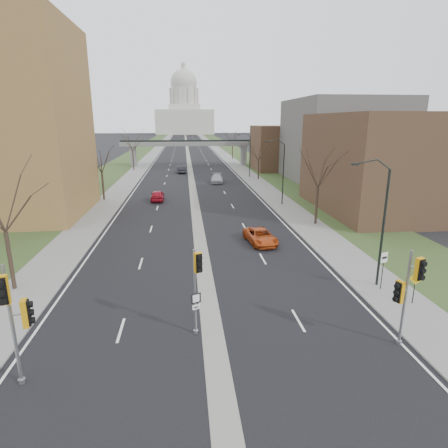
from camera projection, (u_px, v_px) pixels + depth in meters
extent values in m
plane|color=black|center=(214.00, 346.00, 19.11)|extent=(700.00, 700.00, 0.00)
cube|color=black|center=(187.00, 147.00, 162.88)|extent=(20.00, 600.00, 0.01)
cube|color=gray|center=(187.00, 147.00, 162.89)|extent=(1.20, 600.00, 0.02)
cube|color=gray|center=(214.00, 147.00, 164.08)|extent=(4.00, 600.00, 0.12)
cube|color=gray|center=(159.00, 147.00, 161.66)|extent=(4.00, 600.00, 0.12)
cube|color=#2B411E|center=(228.00, 147.00, 164.69)|extent=(8.00, 600.00, 0.10)
cube|color=#2B411E|center=(145.00, 147.00, 161.06)|extent=(8.00, 600.00, 0.10)
cube|color=brown|center=(387.00, 163.00, 46.76)|extent=(16.00, 20.00, 12.00)
cube|color=#5B5953|center=(341.00, 141.00, 69.77)|extent=(18.00, 22.00, 15.00)
cube|color=brown|center=(284.00, 148.00, 87.09)|extent=(14.00, 14.00, 10.00)
cube|color=slate|center=(133.00, 156.00, 93.71)|extent=(1.20, 2.50, 5.00)
cube|color=slate|center=(244.00, 155.00, 96.53)|extent=(1.20, 2.50, 5.00)
cube|color=slate|center=(189.00, 144.00, 94.32)|extent=(34.00, 3.00, 1.00)
cube|color=black|center=(189.00, 141.00, 94.14)|extent=(34.00, 0.15, 0.50)
cube|color=beige|center=(185.00, 122.00, 323.17)|extent=(48.00, 42.00, 20.00)
cube|color=beige|center=(184.00, 108.00, 319.97)|extent=(26.00, 26.00, 5.00)
cylinder|color=beige|center=(184.00, 96.00, 317.57)|extent=(22.00, 22.00, 14.00)
sphere|color=beige|center=(184.00, 83.00, 314.64)|extent=(22.00, 22.00, 22.00)
cylinder|color=beige|center=(183.00, 68.00, 311.57)|extent=(3.60, 3.60, 4.50)
cylinder|color=black|center=(383.00, 229.00, 24.95)|extent=(0.16, 0.16, 8.00)
cube|color=black|center=(356.00, 164.00, 23.56)|extent=(0.45, 0.18, 0.14)
cylinder|color=black|center=(283.00, 175.00, 49.87)|extent=(0.16, 0.16, 8.00)
cube|color=black|center=(267.00, 142.00, 48.48)|extent=(0.45, 0.18, 0.14)
cylinder|color=black|center=(250.00, 157.00, 74.79)|extent=(0.16, 0.16, 8.00)
cube|color=black|center=(239.00, 135.00, 73.40)|extent=(0.45, 0.18, 0.14)
cylinder|color=#382B21|center=(10.00, 261.00, 24.90)|extent=(0.28, 0.28, 4.00)
cylinder|color=#382B21|center=(103.00, 187.00, 53.69)|extent=(0.28, 0.28, 3.75)
cylinder|color=#382B21|center=(133.00, 161.00, 86.21)|extent=(0.28, 0.28, 4.25)
cylinder|color=#382B21|center=(316.00, 206.00, 40.94)|extent=(0.28, 0.28, 4.00)
cylinder|color=#382B21|center=(258.00, 170.00, 72.64)|extent=(0.28, 0.28, 3.50)
cylinder|color=#382B21|center=(232.00, 152.00, 110.88)|extent=(0.28, 0.28, 4.25)
cylinder|color=gray|center=(13.00, 327.00, 15.68)|extent=(0.15, 0.15, 5.55)
cylinder|color=gray|center=(22.00, 381.00, 16.39)|extent=(0.30, 0.30, 0.21)
cube|color=#C6870B|center=(3.00, 290.00, 14.68)|extent=(0.53, 0.52, 1.23)
cube|color=#C6870B|center=(25.00, 313.00, 15.70)|extent=(0.52, 0.53, 1.23)
cylinder|color=gray|center=(195.00, 293.00, 19.64)|extent=(0.13, 0.13, 4.80)
cylinder|color=gray|center=(196.00, 331.00, 20.26)|extent=(0.26, 0.26, 0.18)
cube|color=#C6870B|center=(198.00, 263.00, 18.76)|extent=(0.50, 0.49, 1.06)
cube|color=black|center=(195.00, 297.00, 19.72)|extent=(0.52, 0.25, 0.55)
cube|color=silver|center=(195.00, 306.00, 19.85)|extent=(0.40, 0.20, 0.28)
cylinder|color=gray|center=(405.00, 299.00, 18.61)|extent=(0.14, 0.14, 5.12)
cylinder|color=gray|center=(399.00, 342.00, 19.27)|extent=(0.28, 0.28, 0.20)
cube|color=#C6870B|center=(419.00, 269.00, 17.71)|extent=(0.53, 0.51, 1.13)
cube|color=#C6870B|center=(399.00, 292.00, 18.27)|extent=(0.51, 0.53, 1.13)
cylinder|color=black|center=(382.00, 273.00, 25.07)|extent=(0.06, 0.06, 2.25)
cube|color=silver|center=(384.00, 257.00, 24.77)|extent=(0.55, 0.20, 0.72)
cylinder|color=black|center=(414.00, 291.00, 23.12)|extent=(0.06, 0.06, 1.68)
cube|color=gold|center=(416.00, 278.00, 22.89)|extent=(0.80, 0.22, 0.81)
imported|color=maroon|center=(157.00, 195.00, 53.69)|extent=(1.85, 4.53, 1.54)
imported|color=black|center=(181.00, 170.00, 82.14)|extent=(2.09, 4.74, 1.51)
imported|color=#B44013|center=(260.00, 236.00, 34.99)|extent=(2.87, 5.15, 1.36)
imported|color=#94939A|center=(217.00, 178.00, 69.35)|extent=(2.74, 5.53, 1.55)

